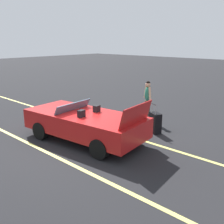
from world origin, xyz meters
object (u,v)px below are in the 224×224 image
object	(u,v)px
convertible_car	(80,122)
suitcase_large_black	(155,123)
suitcase_small_carryon	(141,119)
duffel_bag	(115,119)
suitcase_medium_bright	(136,123)
traveler_person	(147,99)

from	to	relation	value
convertible_car	suitcase_large_black	world-z (taller)	convertible_car
suitcase_small_carryon	duffel_bag	world-z (taller)	suitcase_small_carryon
suitcase_large_black	suitcase_medium_bright	distance (m)	0.70
convertible_car	suitcase_large_black	size ratio (longest dim) A/B	3.98
suitcase_small_carryon	traveler_person	distance (m)	0.93
duffel_bag	suitcase_small_carryon	bearing A→B (deg)	-147.54
suitcase_medium_bright	duffel_bag	bearing A→B (deg)	95.15
suitcase_medium_bright	suitcase_small_carryon	bearing A→B (deg)	34.27
convertible_car	suitcase_medium_bright	xyz separation A→B (m)	(-0.89, -1.90, -0.28)
convertible_car	traveler_person	distance (m)	3.29
suitcase_large_black	suitcase_medium_bright	world-z (taller)	suitcase_large_black
suitcase_small_carryon	traveler_person	world-z (taller)	traveler_person
suitcase_large_black	suitcase_small_carryon	world-z (taller)	suitcase_large_black
suitcase_medium_bright	traveler_person	xyz separation A→B (m)	(0.45, -1.34, 0.62)
suitcase_medium_bright	traveler_person	world-z (taller)	traveler_person
convertible_car	suitcase_small_carryon	bearing A→B (deg)	-108.74
traveler_person	suitcase_medium_bright	bearing A→B (deg)	48.93
convertible_car	traveler_person	bearing A→B (deg)	-103.61
suitcase_large_black	suitcase_medium_bright	bearing A→B (deg)	144.94
convertible_car	suitcase_small_carryon	xyz separation A→B (m)	(-0.60, -2.62, -0.34)
duffel_bag	suitcase_medium_bright	bearing A→B (deg)	172.53
convertible_car	suitcase_large_black	bearing A→B (deg)	-130.23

